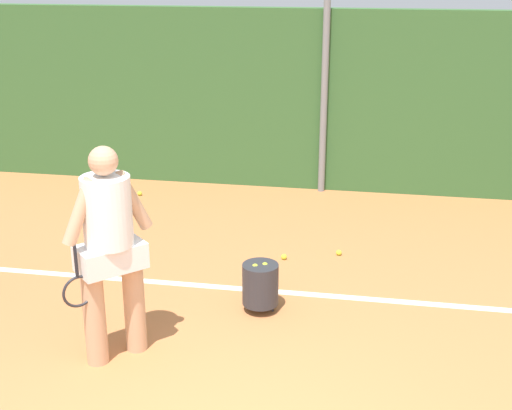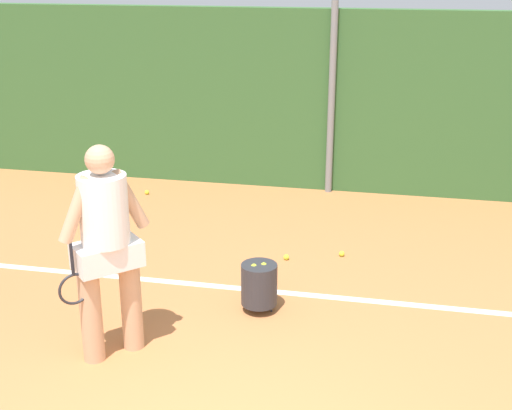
% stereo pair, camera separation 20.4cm
% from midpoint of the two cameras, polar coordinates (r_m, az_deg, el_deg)
% --- Properties ---
extents(ground_plane, '(31.03, 31.03, 0.00)m').
position_cam_midpoint_polar(ground_plane, '(6.53, 2.55, -11.05)').
color(ground_plane, '#C67542').
extents(hedge_fence_backdrop, '(20.17, 0.25, 2.66)m').
position_cam_midpoint_polar(hedge_fence_backdrop, '(10.35, 6.89, 8.42)').
color(hedge_fence_backdrop, '#386633').
rests_on(hedge_fence_backdrop, ground_plane).
extents(fence_post_center, '(0.10, 0.10, 2.97)m').
position_cam_midpoint_polar(fence_post_center, '(10.15, 6.83, 9.10)').
color(fence_post_center, gray).
rests_on(fence_post_center, ground_plane).
extents(court_baseline_paint, '(14.74, 0.10, 0.01)m').
position_cam_midpoint_polar(court_baseline_paint, '(7.36, 3.79, -7.27)').
color(court_baseline_paint, white).
rests_on(court_baseline_paint, ground_plane).
extents(player_foreground_near, '(0.63, 0.69, 1.92)m').
position_cam_midpoint_polar(player_foreground_near, '(5.97, -11.29, -2.99)').
color(player_foreground_near, tan).
rests_on(player_foreground_near, ground_plane).
extents(ball_hopper, '(0.36, 0.36, 0.51)m').
position_cam_midpoint_polar(ball_hopper, '(6.89, 1.11, -6.52)').
color(ball_hopper, '#2D2D33').
rests_on(ball_hopper, ground_plane).
extents(tennis_ball_2, '(0.07, 0.07, 0.07)m').
position_cam_midpoint_polar(tennis_ball_2, '(8.28, 7.77, -4.00)').
color(tennis_ball_2, '#CCDB33').
rests_on(tennis_ball_2, ground_plane).
extents(tennis_ball_4, '(0.07, 0.07, 0.07)m').
position_cam_midpoint_polar(tennis_ball_4, '(10.42, -8.41, 1.04)').
color(tennis_ball_4, '#CCDB33').
rests_on(tennis_ball_4, ground_plane).
extents(tennis_ball_6, '(0.07, 0.07, 0.07)m').
position_cam_midpoint_polar(tennis_ball_6, '(8.12, 3.23, -4.31)').
color(tennis_ball_6, '#CCDB33').
rests_on(tennis_ball_6, ground_plane).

